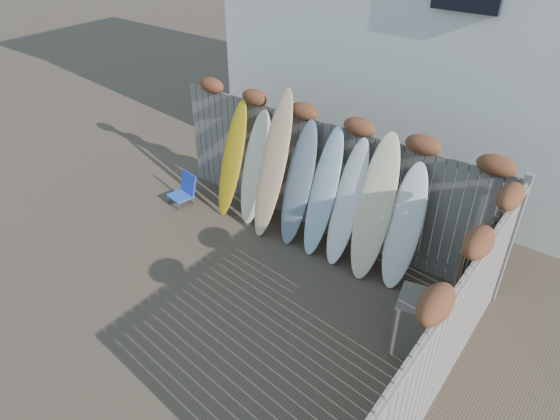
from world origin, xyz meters
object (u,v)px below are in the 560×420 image
Objects in this scene: lattice_panel at (468,288)px; wooden_crate at (422,325)px; beach_chair at (184,190)px; surfboard_0 at (232,160)px.

wooden_crate is at bearing -122.00° from lattice_panel.
beach_chair is 1.26m from surfboard_0.
lattice_panel is 0.82× the size of surfboard_0.
lattice_panel is at bearing -2.37° from beach_chair.
wooden_crate is 4.30m from surfboard_0.
wooden_crate is 0.74m from lattice_panel.
lattice_panel is (0.33, 0.45, 0.49)m from wooden_crate.
surfboard_0 is (0.93, 0.38, 0.77)m from beach_chair.
surfboard_0 is at bearing 22.12° from beach_chair.
beach_chair is 5.43m from lattice_panel.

